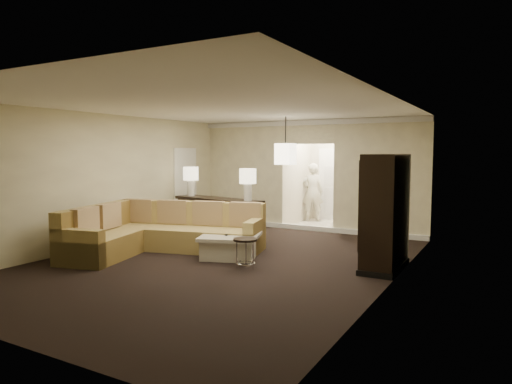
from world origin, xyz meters
The scene contains 19 objects.
ground centered at (0.00, 0.00, 0.00)m, with size 8.00×8.00×0.00m, color black.
wall_back centered at (0.00, 4.00, 1.40)m, with size 6.00×0.04×2.80m, color beige.
wall_front centered at (0.00, -4.00, 1.40)m, with size 6.00×0.04×2.80m, color beige.
wall_left centered at (-3.00, 0.00, 1.40)m, with size 0.04×8.00×2.80m, color beige.
wall_right centered at (3.00, 0.00, 1.40)m, with size 0.04×8.00×2.80m, color beige.
ceiling centered at (0.00, 0.00, 2.80)m, with size 6.00×8.00×0.02m, color white.
crown_molding centered at (0.00, 3.95, 2.73)m, with size 6.00×0.10×0.12m, color silver.
baseboard centered at (0.00, 3.95, 0.06)m, with size 6.00×0.10×0.12m, color silver.
side_door centered at (-2.97, 2.80, 1.05)m, with size 0.05×0.90×2.10m, color white.
foyer centered at (0.00, 5.34, 1.30)m, with size 1.44×2.02×2.80m.
sectional_sofa centered at (-1.59, 0.17, 0.39)m, with size 3.41×3.19×0.97m.
coffee_table centered at (-0.08, 0.47, 0.22)m, with size 1.37×1.37×0.45m.
console_table centered at (-1.40, 2.00, 0.55)m, with size 2.46×0.99×0.93m.
armoire centered at (2.69, 1.00, 0.94)m, with size 0.58×1.36×1.96m.
drink_table centered at (0.60, -0.14, 0.37)m, with size 0.41×0.41×0.52m.
table_lamp_left centered at (-2.31, 2.17, 1.40)m, with size 0.37×0.37×0.71m.
table_lamp_right centered at (-0.49, 1.83, 1.40)m, with size 0.37×0.37×0.71m.
pendant_light centered at (0.00, 2.70, 1.95)m, with size 0.38×0.38×1.09m.
person centered at (-0.45, 5.47, 0.93)m, with size 0.67×0.45×1.86m, color beige.
Camera 1 is at (4.52, -6.76, 1.99)m, focal length 32.00 mm.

